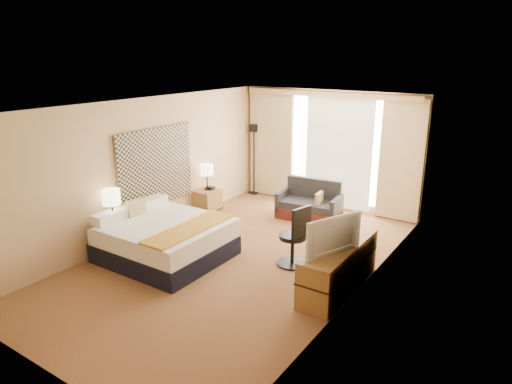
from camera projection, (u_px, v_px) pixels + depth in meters
The scene contains 21 objects.
floor at pixel (238, 259), 7.78m from camera, with size 4.20×7.00×0.02m, color #60291B.
ceiling at pixel (237, 105), 7.02m from camera, with size 4.20×7.00×0.02m, color white.
wall_back at pixel (329, 149), 10.18m from camera, with size 4.20×0.02×2.60m, color tan.
wall_front at pixel (35, 266), 4.62m from camera, with size 4.20×0.02×2.60m, color tan.
wall_left at pixel (146, 168), 8.51m from camera, with size 0.02×7.00×2.60m, color tan.
wall_right at pixel (361, 209), 6.29m from camera, with size 0.02×7.00×2.60m, color tan.
headboard at pixel (156, 167), 8.66m from camera, with size 0.06×1.85×1.50m, color black.
nightstand_left at pixel (115, 240), 7.86m from camera, with size 0.45×0.52×0.55m, color olive.
nightstand_right at pixel (207, 202), 9.85m from camera, with size 0.45×0.52×0.55m, color olive.
media_dresser at pixel (339, 267), 6.71m from camera, with size 0.50×1.80×0.70m, color olive.
window at pixel (339, 150), 10.02m from camera, with size 2.30×0.02×2.30m, color white.
curtains at pixel (327, 145), 10.06m from camera, with size 4.12×0.19×2.56m.
bed at pixel (165, 239), 7.73m from camera, with size 1.91×1.75×0.93m.
loveseat at pixel (310, 206), 9.64m from camera, with size 1.36×0.83×0.81m.
floor_lamp at pixel (254, 145), 11.06m from camera, with size 0.22×0.22×1.73m.
desk_chair at pixel (295, 239), 7.41m from camera, with size 0.51×0.51×1.04m.
lamp_left at pixel (111, 198), 7.63m from camera, with size 0.30×0.30×0.63m.
lamp_right at pixel (207, 170), 9.65m from camera, with size 0.27×0.27×0.56m.
tissue_box at pixel (110, 226), 7.61m from camera, with size 0.12×0.12×0.11m, color #86B7CF.
telephone at pixel (210, 188), 9.79m from camera, with size 0.16×0.13×0.06m, color black.
television at pixel (329, 233), 6.32m from camera, with size 0.95×0.12×0.55m, color black.
Camera 1 is at (4.19, -5.74, 3.38)m, focal length 32.00 mm.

